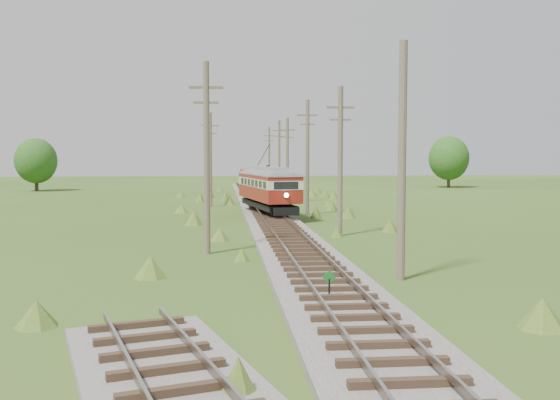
{
  "coord_description": "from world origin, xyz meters",
  "views": [
    {
      "loc": [
        -3.53,
        -17.42,
        4.6
      ],
      "look_at": [
        0.0,
        19.94,
        1.97
      ],
      "focal_mm": 40.0,
      "sensor_mm": 36.0,
      "label": 1
    }
  ],
  "objects": [
    {
      "name": "switch_marker",
      "position": [
        -0.2,
        1.5,
        0.63
      ],
      "size": [
        0.45,
        0.06,
        1.08
      ],
      "color": "black",
      "rests_on": "ground"
    },
    {
      "name": "gondola",
      "position": [
        0.0,
        60.09,
        1.9
      ],
      "size": [
        2.67,
        7.53,
        2.48
      ],
      "rotation": [
        0.0,
        0.0,
        -0.03
      ],
      "color": "black",
      "rests_on": "ground"
    },
    {
      "name": "utility_pole_r_4",
      "position": [
        3.0,
        44.0,
        4.32
      ],
      "size": [
        1.6,
        0.3,
        8.4
      ],
      "color": "brown",
      "rests_on": "ground"
    },
    {
      "name": "utility_pole_r_1",
      "position": [
        3.1,
        5.0,
        4.4
      ],
      "size": [
        0.3,
        0.3,
        8.8
      ],
      "color": "brown",
      "rests_on": "ground"
    },
    {
      "name": "utility_pole_r_2",
      "position": [
        3.3,
        18.0,
        4.42
      ],
      "size": [
        1.6,
        0.3,
        8.6
      ],
      "color": "brown",
      "rests_on": "ground"
    },
    {
      "name": "utility_pole_r_6",
      "position": [
        3.2,
        70.0,
        4.47
      ],
      "size": [
        1.6,
        0.3,
        8.7
      ],
      "color": "brown",
      "rests_on": "ground"
    },
    {
      "name": "utility_pole_l_a",
      "position": [
        -4.2,
        12.0,
        4.63
      ],
      "size": [
        1.6,
        0.3,
        9.0
      ],
      "color": "brown",
      "rests_on": "ground"
    },
    {
      "name": "streetcar",
      "position": [
        0.0,
        29.7,
        2.37
      ],
      "size": [
        4.18,
        10.93,
        4.94
      ],
      "rotation": [
        0.0,
        0.0,
        0.16
      ],
      "color": "black",
      "rests_on": "ground"
    },
    {
      "name": "tree_mid_a",
      "position": [
        -28.0,
        68.0,
        4.02
      ],
      "size": [
        5.46,
        5.46,
        7.03
      ],
      "color": "#38281C",
      "rests_on": "ground"
    },
    {
      "name": "ground",
      "position": [
        0.0,
        0.0,
        0.0
      ],
      "size": [
        260.0,
        260.0,
        0.0
      ],
      "primitive_type": "plane",
      "color": "#2A4D17",
      "rests_on": "ground"
    },
    {
      "name": "utility_pole_r_5",
      "position": [
        3.4,
        57.0,
        4.58
      ],
      "size": [
        1.6,
        0.3,
        8.9
      ],
      "color": "brown",
      "rests_on": "ground"
    },
    {
      "name": "gravel_pile",
      "position": [
        3.58,
        51.89,
        0.57
      ],
      "size": [
        3.36,
        3.56,
        1.22
      ],
      "color": "gray",
      "rests_on": "ground"
    },
    {
      "name": "tree_mid_b",
      "position": [
        30.0,
        72.0,
        4.33
      ],
      "size": [
        5.88,
        5.88,
        7.57
      ],
      "color": "#38281C",
      "rests_on": "ground"
    },
    {
      "name": "railbed_main",
      "position": [
        0.0,
        34.0,
        0.19
      ],
      "size": [
        3.6,
        96.0,
        0.57
      ],
      "color": "#605B54",
      "rests_on": "ground"
    },
    {
      "name": "utility_pole_l_b",
      "position": [
        -4.5,
        40.0,
        4.42
      ],
      "size": [
        1.6,
        0.3,
        8.6
      ],
      "color": "brown",
      "rests_on": "ground"
    },
    {
      "name": "utility_pole_r_3",
      "position": [
        3.2,
        31.0,
        4.63
      ],
      "size": [
        1.6,
        0.3,
        9.0
      ],
      "color": "brown",
      "rests_on": "ground"
    }
  ]
}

